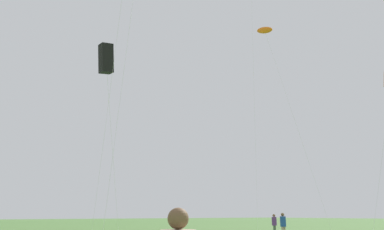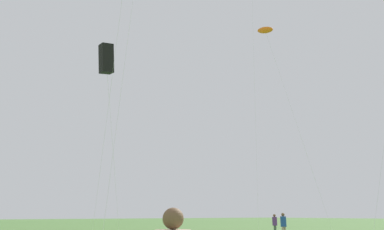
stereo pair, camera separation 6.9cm
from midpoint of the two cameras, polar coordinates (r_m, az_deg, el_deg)
The scene contains 4 objects.
person_standing_1 at distance 31.50m, azimuth 12.83°, elevation -16.13°, with size 0.38×0.38×1.73m.
person_standing_3 at distance 27.48m, azimuth 14.13°, elevation -16.15°, with size 0.40×0.40×1.81m.
kite_flying_1 at distance 28.59m, azimuth -13.14°, elevation 8.50°, with size 6.35×9.84×14.21m.
kite_flying_5 at distance 41.66m, azimuth 11.37°, elevation 12.80°, with size 4.05×4.69×21.78m.
Camera 2 is at (-12.48, -5.92, 1.71)m, focal length 34.26 mm.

